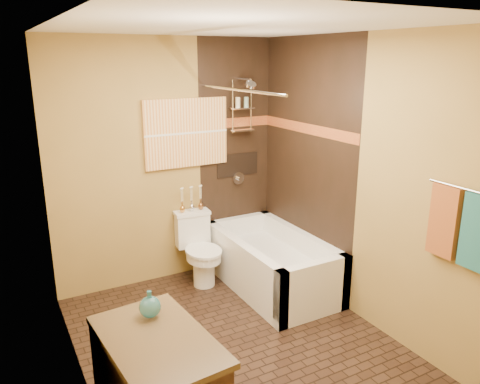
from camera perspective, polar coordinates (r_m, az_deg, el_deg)
floor at (r=4.08m, az=-0.21°, el=-18.17°), size 3.00×3.00×0.00m
wall_left at (r=3.16m, az=-19.74°, el=-4.19°), size 0.02×3.00×2.50m
wall_right at (r=4.21m, az=14.26°, el=1.23°), size 0.02×3.00×2.50m
wall_back at (r=4.85m, az=-8.75°, el=3.49°), size 2.40×0.02×2.50m
wall_front at (r=2.41m, az=17.38°, el=-10.42°), size 2.40×0.02×2.50m
ceiling at (r=3.37m, az=-0.26°, el=19.58°), size 3.00×3.00×0.00m
alcove_tile_back at (r=5.15m, az=-0.58°, el=4.41°), size 0.85×0.01×2.50m
alcove_tile_right at (r=4.76m, az=8.04°, el=3.27°), size 0.01×1.50×2.50m
mosaic_band_back at (r=5.08m, az=-0.54°, el=8.48°), size 0.85×0.01×0.10m
mosaic_band_right at (r=4.69m, az=8.12°, el=7.67°), size 0.01×1.50×0.10m
alcove_niche at (r=5.18m, az=-0.31°, el=3.34°), size 0.50×0.01×0.25m
shower_fixtures at (r=5.00m, az=0.26°, el=8.88°), size 0.24×0.33×1.16m
curtain_rod at (r=4.23m, az=-0.35°, el=12.37°), size 0.03×1.55×0.03m
towel_bar at (r=3.46m, az=25.68°, el=0.33°), size 0.02×0.55×0.02m
towel_teal at (r=3.48m, az=26.95°, el=-4.45°), size 0.05×0.22×0.52m
towel_rust at (r=3.62m, az=23.60°, el=-3.27°), size 0.05×0.22×0.52m
sunset_painting at (r=4.85m, az=-6.57°, el=7.16°), size 0.90×0.04×0.70m
vanity_mirror at (r=2.41m, az=-17.08°, el=-3.98°), size 0.01×1.00×0.90m
bathtub at (r=4.89m, az=3.86°, el=-9.06°), size 0.80×1.50×0.55m
toilet at (r=4.95m, az=-5.02°, el=-6.85°), size 0.39×0.56×0.73m
teal_bottle at (r=2.94m, az=-10.93°, el=-13.28°), size 0.17×0.17×0.21m
bud_vases at (r=4.92m, az=-5.94°, el=-0.76°), size 0.27×0.06×0.26m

